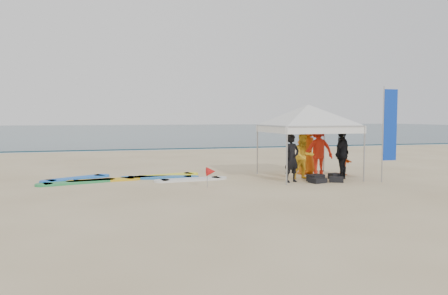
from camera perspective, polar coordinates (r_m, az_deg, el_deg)
name	(u,v)px	position (r m, az deg, el deg)	size (l,w,h in m)	color
ground	(263,198)	(11.83, 5.09, -6.64)	(120.00, 120.00, 0.00)	beige
ocean	(132,130)	(71.05, -11.91, 2.24)	(160.00, 84.00, 0.08)	#0C2633
shoreline_foam	(169,149)	(29.46, -7.25, -0.23)	(160.00, 1.20, 0.01)	silver
person_black_a	(292,158)	(14.74, 8.84, -1.38)	(0.59, 0.39, 1.62)	black
person_yellow	(304,156)	(15.53, 10.36, -1.15)	(0.78, 0.60, 1.60)	yellow
person_orange_a	(318,150)	(16.46, 12.15, -0.29)	(1.25, 0.72, 1.94)	red
person_black_b	(342,154)	(15.83, 15.15, -0.84)	(1.03, 0.43, 1.76)	black
person_orange_b	(306,149)	(16.85, 10.73, -0.19)	(0.94, 0.61, 1.93)	orange
person_seated	(343,162)	(17.10, 15.32, -1.82)	(0.90, 0.29, 0.97)	#F45815
canopy_tent	(308,105)	(15.87, 10.93, 5.48)	(3.97, 3.97, 2.99)	#A5A5A8
feather_flag	(389,126)	(15.55, 20.78, 2.62)	(0.54, 0.04, 3.19)	#A5A5A8
marker_pennant	(211,172)	(13.51, -1.71, -3.16)	(0.28, 0.28, 0.64)	#A5A5A8
gear_pile	(323,178)	(15.20, 12.86, -3.97)	(1.49, 1.11, 0.22)	black
surfboard_spread	(131,179)	(15.52, -12.10, -4.02)	(5.87, 2.40, 0.07)	blue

